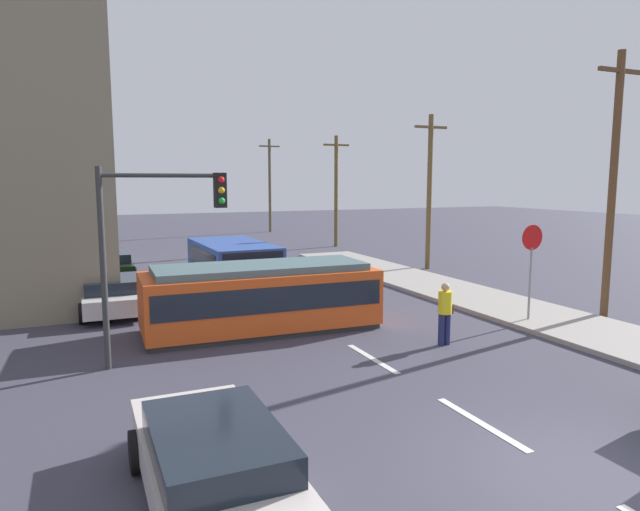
{
  "coord_description": "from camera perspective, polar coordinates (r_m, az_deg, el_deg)",
  "views": [
    {
      "loc": [
        -6.46,
        -5.5,
        4.32
      ],
      "look_at": [
        -0.11,
        8.91,
        2.2
      ],
      "focal_mm": 31.14,
      "sensor_mm": 36.0,
      "label": 1
    }
  ],
  "objects": [
    {
      "name": "ground_plane",
      "position": [
        17.34,
        -1.12,
        -6.76
      ],
      "size": [
        120.0,
        120.0,
        0.0
      ],
      "primitive_type": "plane",
      "color": "#3F3D4C"
    },
    {
      "name": "utility_pole_distant",
      "position": [
        47.59,
        -5.18,
        7.36
      ],
      "size": [
        1.8,
        0.24,
        7.82
      ],
      "color": "brown",
      "rests_on": "ground"
    },
    {
      "name": "parked_sedan_far",
      "position": [
        26.31,
        -20.85,
        -0.91
      ],
      "size": [
        2.1,
        4.08,
        1.19
      ],
      "color": "black",
      "rests_on": "ground"
    },
    {
      "name": "utility_pole_mid",
      "position": [
        27.71,
        11.17,
        6.7
      ],
      "size": [
        1.8,
        0.24,
        7.49
      ],
      "color": "brown",
      "rests_on": "ground"
    },
    {
      "name": "parked_sedan_mid",
      "position": [
        19.49,
        -20.54,
        -3.76
      ],
      "size": [
        2.11,
        4.03,
        1.19
      ],
      "color": "silver",
      "rests_on": "ground"
    },
    {
      "name": "stop_sign",
      "position": [
        17.84,
        20.92,
        0.32
      ],
      "size": [
        0.76,
        0.07,
        2.88
      ],
      "color": "gray",
      "rests_on": "sidewalk_curb_right"
    },
    {
      "name": "utility_pole_near",
      "position": [
        19.51,
        27.88,
        6.7
      ],
      "size": [
        1.8,
        0.24,
        8.22
      ],
      "color": "brown",
      "rests_on": "ground"
    },
    {
      "name": "lane_stripe_2",
      "position": [
        13.88,
        5.37,
        -10.48
      ],
      "size": [
        0.16,
        2.4,
        0.01
      ],
      "primitive_type": "cube",
      "color": "silver",
      "rests_on": "ground"
    },
    {
      "name": "parked_sedan_near",
      "position": [
        7.93,
        -10.79,
        -20.24
      ],
      "size": [
        1.95,
        4.47,
        1.19
      ],
      "color": "silver",
      "rests_on": "ground"
    },
    {
      "name": "lane_stripe_1",
      "position": [
        10.8,
        16.19,
        -16.2
      ],
      "size": [
        0.16,
        2.4,
        0.01
      ],
      "primitive_type": "cube",
      "color": "silver",
      "rests_on": "ground"
    },
    {
      "name": "lane_stripe_3",
      "position": [
        22.53,
        -6.68,
        -3.42
      ],
      "size": [
        0.16,
        2.4,
        0.01
      ],
      "primitive_type": "cube",
      "color": "silver",
      "rests_on": "ground"
    },
    {
      "name": "city_bus",
      "position": [
        22.22,
        -8.9,
        -0.78
      ],
      "size": [
        2.63,
        5.27,
        1.91
      ],
      "color": "#2D4A96",
      "rests_on": "ground"
    },
    {
      "name": "utility_pole_far",
      "position": [
        36.69,
        1.66,
        6.85
      ],
      "size": [
        1.8,
        0.24,
        7.24
      ],
      "color": "brown",
      "rests_on": "ground"
    },
    {
      "name": "traffic_light_mast",
      "position": [
        13.44,
        -16.46,
        2.94
      ],
      "size": [
        2.93,
        0.33,
        4.65
      ],
      "color": "#333333",
      "rests_on": "ground"
    },
    {
      "name": "sidewalk_curb_right",
      "position": [
        18.06,
        24.71,
        -6.66
      ],
      "size": [
        3.2,
        36.0,
        0.14
      ],
      "primitive_type": "cube",
      "color": "gray",
      "rests_on": "ground"
    },
    {
      "name": "streetcar_tram",
      "position": [
        16.24,
        -6.09,
        -4.17
      ],
      "size": [
        6.77,
        2.75,
        1.94
      ],
      "color": "#E1511C",
      "rests_on": "ground"
    },
    {
      "name": "lane_stripe_4",
      "position": [
        28.24,
        -10.28,
        -1.24
      ],
      "size": [
        0.16,
        2.4,
        0.01
      ],
      "primitive_type": "cube",
      "color": "silver",
      "rests_on": "ground"
    },
    {
      "name": "pedestrian_crossing",
      "position": [
        15.04,
        12.73,
        -5.49
      ],
      "size": [
        0.48,
        0.36,
        1.67
      ],
      "color": "navy",
      "rests_on": "ground"
    }
  ]
}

